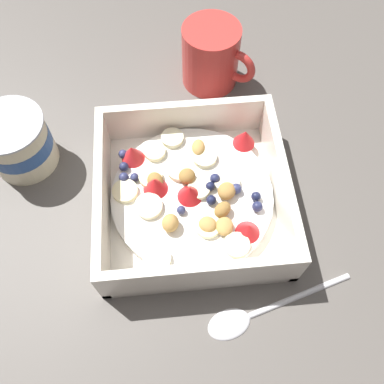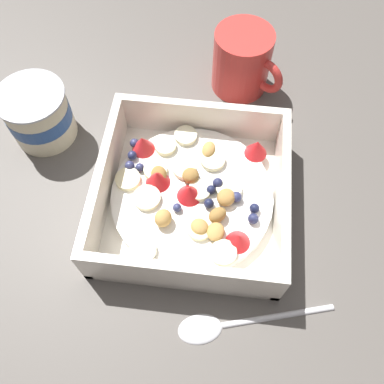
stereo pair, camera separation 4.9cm
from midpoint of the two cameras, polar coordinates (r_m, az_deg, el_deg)
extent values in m
plane|color=#56514C|center=(0.51, 4.11, -3.36)|extent=(2.40, 2.40, 0.00)
cube|color=white|center=(0.51, 2.73, -1.59)|extent=(0.22, 0.22, 0.01)
cube|color=white|center=(0.49, 15.03, -1.32)|extent=(0.22, 0.01, 0.07)
cube|color=white|center=(0.50, -9.27, 1.16)|extent=(0.22, 0.01, 0.07)
cube|color=white|center=(0.44, 1.58, -11.99)|extent=(0.01, 0.20, 0.07)
cube|color=white|center=(0.54, 3.91, 9.65)|extent=(0.01, 0.20, 0.07)
cylinder|color=white|center=(0.50, 2.79, -0.94)|extent=(0.20, 0.20, 0.02)
cylinder|color=#F7EFC6|center=(0.46, -3.84, -8.43)|extent=(0.04, 0.04, 0.01)
cylinder|color=#F4EAB7|center=(0.49, 3.86, -0.07)|extent=(0.04, 0.04, 0.01)
cylinder|color=#F4EAB7|center=(0.52, -1.06, 6.15)|extent=(0.03, 0.03, 0.01)
cylinder|color=beige|center=(0.50, -2.37, 2.77)|extent=(0.04, 0.04, 0.01)
cylinder|color=#F4EAB7|center=(0.50, 1.67, 2.97)|extent=(0.03, 0.03, 0.01)
cylinder|color=#F7EFC6|center=(0.53, 1.74, 7.59)|extent=(0.04, 0.04, 0.01)
cylinder|color=#F4EAB7|center=(0.46, 7.44, -8.67)|extent=(0.04, 0.04, 0.01)
cylinder|color=#F7EFC6|center=(0.49, 7.95, 0.14)|extent=(0.04, 0.04, 0.01)
cylinder|color=#F7EFC6|center=(0.48, -3.54, -1.55)|extent=(0.05, 0.05, 0.01)
cylinder|color=#F4EAB7|center=(0.47, 3.91, -5.31)|extent=(0.03, 0.03, 0.01)
cylinder|color=#F4EAB7|center=(0.50, -6.18, 1.53)|extent=(0.04, 0.04, 0.01)
cylinder|color=#F4EAB7|center=(0.51, 5.61, 4.21)|extent=(0.04, 0.04, 0.01)
cone|color=red|center=(0.46, 9.50, -6.78)|extent=(0.03, 0.03, 0.02)
cone|color=red|center=(0.52, -4.20, 6.49)|extent=(0.04, 0.04, 0.02)
cone|color=red|center=(0.52, 11.65, 5.83)|extent=(0.04, 0.04, 0.02)
cone|color=red|center=(0.49, -2.02, 1.74)|extent=(0.04, 0.04, 0.02)
cone|color=red|center=(0.48, 2.51, -0.23)|extent=(0.04, 0.04, 0.02)
sphere|color=#23284C|center=(0.48, 11.41, -3.92)|extent=(0.01, 0.01, 0.01)
sphere|color=#191E3D|center=(0.49, 5.51, 0.03)|extent=(0.01, 0.01, 0.01)
sphere|color=#191E3D|center=(0.48, 5.25, -1.97)|extent=(0.01, 0.01, 0.01)
sphere|color=navy|center=(0.50, -4.53, 3.19)|extent=(0.01, 0.01, 0.01)
sphere|color=navy|center=(0.51, -5.95, 3.43)|extent=(0.01, 0.01, 0.01)
sphere|color=navy|center=(0.52, -5.40, 6.56)|extent=(0.01, 0.01, 0.01)
sphere|color=navy|center=(0.49, 9.03, -0.94)|extent=(0.01, 0.01, 0.01)
sphere|color=#23284C|center=(0.50, 3.05, 2.21)|extent=(0.01, 0.01, 0.01)
sphere|color=#191E3D|center=(0.48, 11.53, -2.56)|extent=(0.01, 0.01, 0.01)
sphere|color=#23284C|center=(0.49, 6.41, 1.00)|extent=(0.01, 0.01, 0.01)
sphere|color=navy|center=(0.48, 0.82, -2.46)|extent=(0.01, 0.01, 0.01)
sphere|color=#23284C|center=(0.51, -5.66, 4.87)|extent=(0.01, 0.01, 0.01)
sphere|color=navy|center=(0.52, 4.63, 5.81)|extent=(0.01, 0.01, 0.01)
ellipsoid|color=olive|center=(0.50, -1.85, 2.22)|extent=(0.03, 0.03, 0.01)
ellipsoid|color=tan|center=(0.52, 4.91, 5.69)|extent=(0.03, 0.02, 0.01)
ellipsoid|color=#AD7F42|center=(0.48, 7.63, -1.01)|extent=(0.03, 0.03, 0.02)
ellipsoid|color=tan|center=(0.47, -1.07, -3.93)|extent=(0.03, 0.02, 0.02)
ellipsoid|color=olive|center=(0.47, 6.52, -3.46)|extent=(0.03, 0.03, 0.02)
ellipsoid|color=tan|center=(0.47, 6.30, -5.79)|extent=(0.03, 0.02, 0.01)
ellipsoid|color=olive|center=(0.49, 2.62, 2.04)|extent=(0.03, 0.03, 0.02)
ellipsoid|color=tan|center=(0.47, 3.95, -5.11)|extent=(0.03, 0.03, 0.01)
ellipsoid|color=silver|center=(0.46, 4.30, -18.70)|extent=(0.04, 0.05, 0.01)
cylinder|color=silver|center=(0.48, 14.93, -16.58)|extent=(0.04, 0.12, 0.01)
cylinder|color=beige|center=(0.57, -18.21, 9.86)|extent=(0.08, 0.08, 0.07)
cylinder|color=#2D5193|center=(0.57, -18.32, 10.09)|extent=(0.08, 0.08, 0.02)
cylinder|color=#B7BCC6|center=(0.54, -19.35, 12.33)|extent=(0.09, 0.09, 0.00)
cylinder|color=red|center=(0.60, 9.31, 17.36)|extent=(0.08, 0.08, 0.09)
torus|color=red|center=(0.59, 12.78, 15.25)|extent=(0.04, 0.05, 0.05)
camera|label=1|loc=(0.02, -87.13, 5.29)|focal=38.37mm
camera|label=2|loc=(0.02, 92.87, -5.29)|focal=38.37mm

